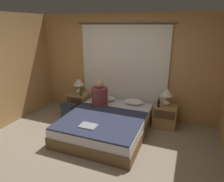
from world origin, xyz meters
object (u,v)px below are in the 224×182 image
beer_bottle_on_left_stand (81,93)px  nightstand_right (165,116)px  lamp_right (167,94)px  pillow_right (134,102)px  pillow_left (106,98)px  person_left_in_bed (100,95)px  lamp_left (79,83)px  backpack_on_floor (69,110)px  laptop_on_bed (88,126)px  bed (107,124)px  beer_bottle_on_right_stand (159,103)px  nightstand_left (79,102)px

beer_bottle_on_left_stand → nightstand_right: bearing=3.5°
lamp_right → pillow_right: bearing=177.1°
pillow_left → person_left_in_bed: person_left_in_bed is taller
lamp_right → lamp_left: bearing=180.0°
person_left_in_bed → backpack_on_floor: bearing=-167.0°
lamp_left → person_left_in_bed: 0.83m
lamp_right → beer_bottle_on_left_stand: bearing=-175.6°
laptop_on_bed → pillow_left: bearing=99.9°
beer_bottle_on_left_stand → backpack_on_floor: bearing=-114.4°
bed → laptop_on_bed: bearing=-100.3°
pillow_left → beer_bottle_on_left_stand: size_ratio=2.37×
beer_bottle_on_left_stand → beer_bottle_on_right_stand: 1.96m
pillow_left → pillow_right: bearing=0.0°
beer_bottle_on_right_stand → pillow_right: bearing=162.0°
pillow_left → beer_bottle_on_right_stand: 1.36m
beer_bottle_on_left_stand → bed: bearing=-32.1°
lamp_left → pillow_left: bearing=2.9°
pillow_right → beer_bottle_on_left_stand: beer_bottle_on_left_stand is taller
beer_bottle_on_right_stand → backpack_on_floor: size_ratio=0.56×
lamp_left → backpack_on_floor: size_ratio=1.04×
nightstand_left → laptop_on_bed: bearing=-53.5°
laptop_on_bed → bed: bearing=79.7°
beer_bottle_on_right_stand → laptop_on_bed: (-1.09, -1.24, -0.15)m
pillow_right → beer_bottle_on_right_stand: 0.66m
pillow_right → person_left_in_bed: bearing=-153.1°
lamp_right → laptop_on_bed: lamp_right is taller
pillow_left → laptop_on_bed: 1.46m
nightstand_right → lamp_left: 2.31m
backpack_on_floor → nightstand_left: bearing=88.5°
nightstand_left → pillow_right: pillow_right is taller
pillow_left → backpack_on_floor: size_ratio=1.26×
lamp_right → pillow_left: size_ratio=0.82×
pillow_left → pillow_right: size_ratio=1.00×
nightstand_left → beer_bottle_on_right_stand: 2.14m
lamp_right → beer_bottle_on_right_stand: (-0.15, -0.16, -0.18)m
nightstand_right → person_left_in_bed: (-1.49, -0.30, 0.41)m
nightstand_left → nightstand_right: (2.25, 0.00, 0.00)m
lamp_left → beer_bottle_on_left_stand: bearing=-47.8°
backpack_on_floor → lamp_left: bearing=88.6°
person_left_in_bed → nightstand_right: bearing=11.4°
bed → nightstand_right: (1.13, 0.74, 0.06)m
nightstand_left → pillow_left: 0.79m
bed → person_left_in_bed: person_left_in_bed is taller
nightstand_left → nightstand_right: size_ratio=1.00×
bed → beer_bottle_on_left_stand: beer_bottle_on_left_stand is taller
person_left_in_bed → beer_bottle_on_right_stand: 1.36m
lamp_left → person_left_in_bed: size_ratio=0.61×
pillow_right → beer_bottle_on_left_stand: bearing=-171.5°
nightstand_left → beer_bottle_on_left_stand: bearing=-41.7°
lamp_left → laptop_on_bed: (1.01, -1.40, -0.33)m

